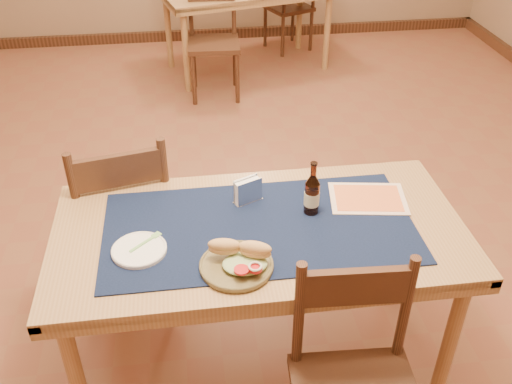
{
  "coord_description": "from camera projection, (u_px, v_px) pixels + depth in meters",
  "views": [
    {
      "loc": [
        -0.25,
        -2.52,
        2.12
      ],
      "look_at": [
        0.0,
        -0.7,
        0.85
      ],
      "focal_mm": 40.0,
      "sensor_mm": 36.0,
      "label": 1
    }
  ],
  "objects": [
    {
      "name": "beer_bottle",
      "position": [
        312.0,
        194.0,
        2.24
      ],
      "size": [
        0.06,
        0.06,
        0.23
      ],
      "color": "#3F190B",
      "rests_on": "placemat"
    },
    {
      "name": "chair_back_near",
      "position": [
        214.0,
        40.0,
        4.74
      ],
      "size": [
        0.44,
        0.44,
        0.91
      ],
      "color": "#4A2A1A",
      "rests_on": "ground"
    },
    {
      "name": "side_plate",
      "position": [
        139.0,
        249.0,
        2.08
      ],
      "size": [
        0.2,
        0.2,
        0.02
      ],
      "color": "white",
      "rests_on": "placemat"
    },
    {
      "name": "menu_card",
      "position": [
        368.0,
        198.0,
        2.36
      ],
      "size": [
        0.34,
        0.27,
        0.01
      ],
      "color": "beige",
      "rests_on": "placemat"
    },
    {
      "name": "napkin_holder",
      "position": [
        248.0,
        191.0,
        2.32
      ],
      "size": [
        0.13,
        0.09,
        0.11
      ],
      "color": "silver",
      "rests_on": "placemat"
    },
    {
      "name": "chair_main_far",
      "position": [
        123.0,
        215.0,
        2.7
      ],
      "size": [
        0.52,
        0.52,
        0.96
      ],
      "color": "#4A2A1A",
      "rests_on": "ground"
    },
    {
      "name": "placemat",
      "position": [
        259.0,
        227.0,
        2.21
      ],
      "size": [
        1.2,
        0.6,
        0.01
      ],
      "primitive_type": "cube",
      "color": "#101B3C",
      "rests_on": "main_table"
    },
    {
      "name": "sandwich_plate",
      "position": [
        239.0,
        261.0,
        2.0
      ],
      "size": [
        0.26,
        0.26,
        0.1
      ],
      "color": "brown",
      "rests_on": "placemat"
    },
    {
      "name": "chair_back_far",
      "position": [
        291.0,
        6.0,
        5.61
      ],
      "size": [
        0.51,
        0.51,
        0.85
      ],
      "color": "#4A2A1A",
      "rests_on": "ground"
    },
    {
      "name": "main_table",
      "position": [
        259.0,
        244.0,
        2.26
      ],
      "size": [
        1.6,
        0.8,
        0.75
      ],
      "color": "#A17C4C",
      "rests_on": "ground"
    },
    {
      "name": "baseboard",
      "position": [
        240.0,
        238.0,
        3.26
      ],
      "size": [
        6.0,
        7.0,
        0.1
      ],
      "color": "#4A2A1A",
      "rests_on": "ground"
    },
    {
      "name": "fork",
      "position": [
        148.0,
        241.0,
        2.11
      ],
      "size": [
        0.12,
        0.11,
        0.0
      ],
      "color": "#7CC36B",
      "rests_on": "side_plate"
    }
  ]
}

